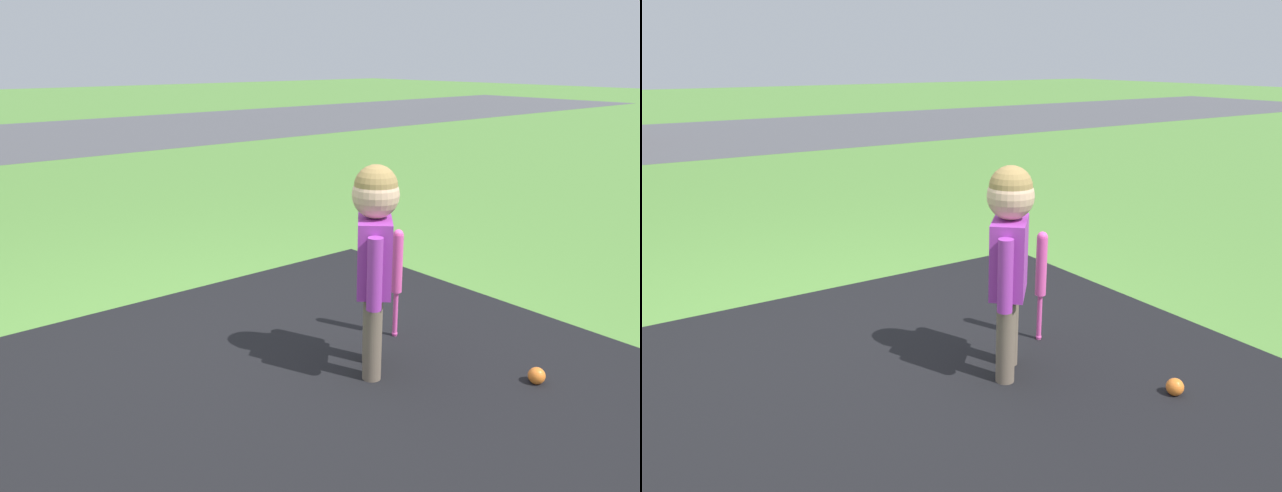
# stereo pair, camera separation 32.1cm
# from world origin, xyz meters

# --- Properties ---
(ground_plane) EXTENTS (60.00, 60.00, 0.00)m
(ground_plane) POSITION_xyz_m (0.00, 0.00, 0.00)
(ground_plane) COLOR #518438
(child) EXTENTS (0.31, 0.32, 1.02)m
(child) POSITION_xyz_m (0.71, -0.56, 0.66)
(child) COLOR #6B5B4C
(child) RESTS_ON ground
(baseball_bat) EXTENTS (0.06, 0.06, 0.61)m
(baseball_bat) POSITION_xyz_m (1.08, -0.36, 0.40)
(baseball_bat) COLOR #E54CA5
(baseball_bat) RESTS_ON ground
(sports_ball) EXTENTS (0.08, 0.08, 0.08)m
(sports_ball) POSITION_xyz_m (1.23, -1.15, 0.04)
(sports_ball) COLOR orange
(sports_ball) RESTS_ON ground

